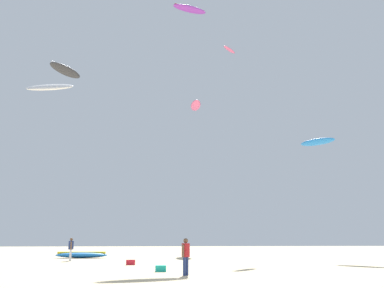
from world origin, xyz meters
The scene contains 12 objects.
ground_plane centered at (0.00, 0.00, 0.00)m, with size 120.00×120.00×0.00m, color beige.
person_foreground centered at (-0.99, 4.43, 1.00)m, with size 0.39×0.48×1.71m.
person_midground centered at (-8.96, 16.61, 0.98)m, with size 0.38×0.54×1.68m.
kite_grounded_near centered at (-8.89, 20.62, 0.25)m, with size 4.32×1.27×0.56m.
cooler_box centered at (-2.17, 6.65, 0.16)m, with size 0.56×0.36×0.32m, color #19B29E.
gear_bag centered at (-4.13, 11.95, 0.16)m, with size 0.56×0.36×0.32m, color red.
kite_aloft_0 centered at (11.27, 18.42, 9.83)m, with size 2.84×3.03×0.65m.
kite_aloft_1 centered at (-12.19, 19.07, 14.51)m, with size 4.52×2.04×1.06m.
kite_aloft_2 centered at (5.37, 28.47, 23.11)m, with size 2.06×2.37×0.44m.
kite_aloft_4 centered at (0.64, 27.50, 27.59)m, with size 4.26×2.57×0.54m.
kite_aloft_5 centered at (2.03, 36.47, 18.77)m, with size 1.29×4.48×0.47m.
kite_aloft_6 centered at (-12.41, 25.08, 18.58)m, with size 3.21×4.48×0.85m.
Camera 1 is at (-2.10, -15.88, 1.83)m, focal length 38.68 mm.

